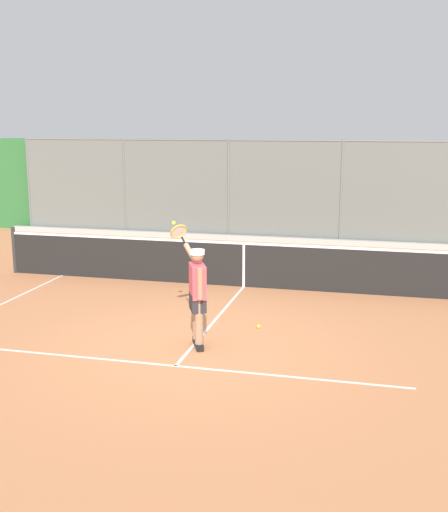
% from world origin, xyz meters
% --- Properties ---
extents(ground_plane, '(60.00, 60.00, 0.00)m').
position_xyz_m(ground_plane, '(0.00, 0.00, 0.00)').
color(ground_plane, '#C67A4C').
extents(court_line_markings, '(8.50, 8.42, 0.01)m').
position_xyz_m(court_line_markings, '(0.00, 1.24, 0.00)').
color(court_line_markings, white).
rests_on(court_line_markings, ground).
extents(fence_backdrop, '(19.38, 1.37, 2.95)m').
position_xyz_m(fence_backdrop, '(0.00, -9.82, 1.44)').
color(fence_backdrop, slate).
rests_on(fence_backdrop, ground).
extents(tennis_net, '(10.92, 0.09, 1.07)m').
position_xyz_m(tennis_net, '(0.00, -3.76, 0.49)').
color(tennis_net, '#2D2D2D').
rests_on(tennis_net, ground).
extents(tennis_player, '(0.86, 1.11, 1.83)m').
position_xyz_m(tennis_player, '(-0.07, -0.01, 0.89)').
color(tennis_player, black).
rests_on(tennis_player, ground).
extents(tennis_ball_mid_court, '(0.07, 0.07, 0.07)m').
position_xyz_m(tennis_ball_mid_court, '(-0.83, -1.10, 0.03)').
color(tennis_ball_mid_court, '#CCDB33').
rests_on(tennis_ball_mid_court, ground).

